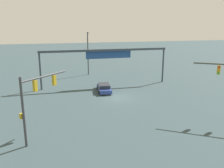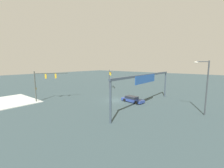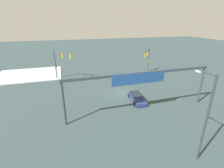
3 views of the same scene
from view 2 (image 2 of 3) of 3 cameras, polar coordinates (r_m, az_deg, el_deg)
ground_plane at (r=32.52m, az=1.48°, el=-6.30°), size 198.03×198.03×0.00m
traffic_signal_near_corner at (r=46.07m, az=-0.85°, el=3.08°), size 4.10×3.96×5.98m
traffic_signal_opposite_side at (r=33.97m, az=-24.82°, el=1.15°), size 5.60×4.17×6.39m
streetlamp_curved_arm at (r=26.77m, az=32.24°, el=-0.13°), size 0.42×2.11×8.42m
overhead_sign_gantry at (r=27.87m, az=12.91°, el=1.79°), size 21.01×0.43×6.04m
sedan_car_approaching at (r=31.36m, az=7.83°, el=-5.83°), size 2.26×4.93×1.21m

